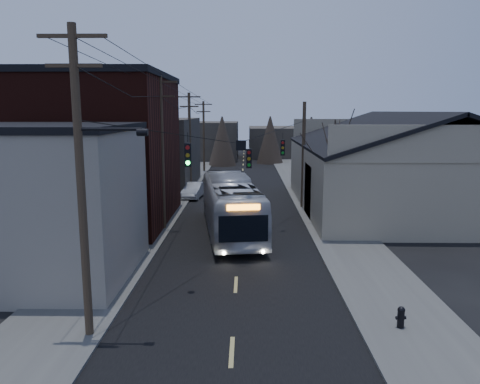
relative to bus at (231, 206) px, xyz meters
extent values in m
cube|color=black|center=(0.52, 12.67, -1.76)|extent=(9.00, 110.00, 0.02)
cube|color=#474744|center=(-5.98, 12.67, -1.71)|extent=(4.00, 110.00, 0.12)
cube|color=#474744|center=(7.02, 12.67, -1.71)|extent=(4.00, 110.00, 0.12)
cube|color=gray|center=(-8.48, -8.33, 1.73)|extent=(8.00, 8.00, 7.00)
cube|color=black|center=(-9.48, 2.67, 3.23)|extent=(10.00, 12.00, 10.00)
cube|color=#36302B|center=(-8.98, 18.67, 1.73)|extent=(9.00, 14.00, 7.00)
cube|color=gray|center=(13.52, 7.67, 0.73)|extent=(16.00, 20.00, 5.00)
cube|color=black|center=(9.52, 7.67, 4.53)|extent=(8.16, 20.60, 2.86)
cube|color=black|center=(17.52, 7.67, 4.53)|extent=(8.16, 20.60, 2.86)
cube|color=#36302B|center=(-5.48, 47.67, 1.23)|extent=(10.00, 12.00, 6.00)
cube|color=#36302B|center=(7.52, 52.67, 0.73)|extent=(12.00, 14.00, 5.00)
cone|color=black|center=(7.02, 2.67, 1.83)|extent=(0.40, 0.40, 7.20)
cylinder|color=#382B1E|center=(-4.48, -14.33, 3.48)|extent=(0.28, 0.28, 10.50)
cube|color=#382B1E|center=(-4.48, -14.33, 8.33)|extent=(2.20, 0.12, 0.12)
cylinder|color=#382B1E|center=(-4.48, 0.67, 3.23)|extent=(0.28, 0.28, 10.00)
cube|color=#382B1E|center=(-4.48, 0.67, 7.83)|extent=(2.20, 0.12, 0.12)
cylinder|color=#382B1E|center=(-4.48, 15.67, 2.98)|extent=(0.28, 0.28, 9.50)
cube|color=#382B1E|center=(-4.48, 15.67, 7.33)|extent=(2.20, 0.12, 0.12)
cylinder|color=#382B1E|center=(-4.48, 30.67, 2.73)|extent=(0.28, 0.28, 9.00)
cube|color=#382B1E|center=(-4.48, 30.67, 6.83)|extent=(2.20, 0.12, 0.12)
cylinder|color=#382B1E|center=(5.52, 7.67, 2.48)|extent=(0.28, 0.28, 8.50)
cube|color=black|center=(-1.48, -9.83, 4.18)|extent=(0.28, 0.20, 1.00)
cube|color=black|center=(1.12, -5.33, 3.58)|extent=(0.28, 0.20, 1.00)
cube|color=black|center=(3.32, 0.67, 3.68)|extent=(0.28, 0.20, 1.00)
imported|color=#A8ABB4|center=(0.00, 0.00, 0.00)|extent=(4.65, 12.98, 3.54)
imported|color=#9EA2A5|center=(-3.78, 12.19, -1.08)|extent=(1.95, 4.32, 1.38)
cylinder|color=black|center=(6.53, -13.72, -1.34)|extent=(0.25, 0.25, 0.62)
sphere|color=black|center=(6.53, -13.72, -0.99)|extent=(0.27, 0.27, 0.27)
cylinder|color=black|center=(6.53, -13.72, -1.28)|extent=(0.37, 0.16, 0.12)
camera|label=1|loc=(0.98, -29.49, 6.02)|focal=35.00mm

